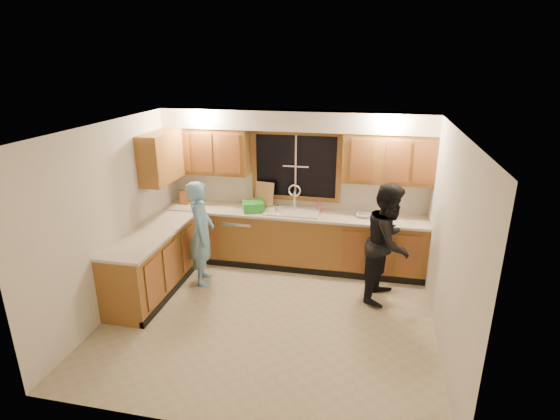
# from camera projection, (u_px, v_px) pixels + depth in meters

# --- Properties ---
(floor) EXTENTS (4.20, 4.20, 0.00)m
(floor) POSITION_uv_depth(u_px,v_px,m) (270.00, 317.00, 5.78)
(floor) COLOR #B5AA8B
(floor) RESTS_ON ground
(ceiling) EXTENTS (4.20, 4.20, 0.00)m
(ceiling) POSITION_uv_depth(u_px,v_px,m) (268.00, 127.00, 4.95)
(ceiling) COLOR silver
(wall_back) EXTENTS (4.20, 0.00, 4.20)m
(wall_back) POSITION_uv_depth(u_px,v_px,m) (296.00, 187.00, 7.12)
(wall_back) COLOR silver
(wall_back) RESTS_ON ground
(wall_left) EXTENTS (0.00, 3.80, 3.80)m
(wall_left) POSITION_uv_depth(u_px,v_px,m) (115.00, 217.00, 5.78)
(wall_left) COLOR silver
(wall_left) RESTS_ON ground
(wall_right) EXTENTS (0.00, 3.80, 3.80)m
(wall_right) POSITION_uv_depth(u_px,v_px,m) (448.00, 244.00, 4.96)
(wall_right) COLOR silver
(wall_right) RESTS_ON ground
(base_cabinets_back) EXTENTS (4.20, 0.60, 0.88)m
(base_cabinets_back) POSITION_uv_depth(u_px,v_px,m) (292.00, 240.00, 7.11)
(base_cabinets_back) COLOR #98642C
(base_cabinets_back) RESTS_ON ground
(base_cabinets_left) EXTENTS (0.60, 1.90, 0.88)m
(base_cabinets_left) POSITION_uv_depth(u_px,v_px,m) (154.00, 263.00, 6.31)
(base_cabinets_left) COLOR #98642C
(base_cabinets_left) RESTS_ON ground
(countertop_back) EXTENTS (4.20, 0.63, 0.04)m
(countertop_back) POSITION_uv_depth(u_px,v_px,m) (292.00, 214.00, 6.95)
(countertop_back) COLOR beige
(countertop_back) RESTS_ON base_cabinets_back
(countertop_left) EXTENTS (0.63, 1.90, 0.04)m
(countertop_left) POSITION_uv_depth(u_px,v_px,m) (152.00, 234.00, 6.15)
(countertop_left) COLOR beige
(countertop_left) RESTS_ON base_cabinets_left
(upper_cabinets_left) EXTENTS (1.35, 0.33, 0.75)m
(upper_cabinets_left) POSITION_uv_depth(u_px,v_px,m) (208.00, 151.00, 7.06)
(upper_cabinets_left) COLOR #98642C
(upper_cabinets_left) RESTS_ON wall_back
(upper_cabinets_right) EXTENTS (1.35, 0.33, 0.75)m
(upper_cabinets_right) POSITION_uv_depth(u_px,v_px,m) (388.00, 159.00, 6.50)
(upper_cabinets_right) COLOR #98642C
(upper_cabinets_right) RESTS_ON wall_back
(upper_cabinets_return) EXTENTS (0.33, 0.90, 0.75)m
(upper_cabinets_return) POSITION_uv_depth(u_px,v_px,m) (161.00, 157.00, 6.59)
(upper_cabinets_return) COLOR #98642C
(upper_cabinets_return) RESTS_ON wall_left
(soffit) EXTENTS (4.20, 0.35, 0.30)m
(soffit) POSITION_uv_depth(u_px,v_px,m) (294.00, 120.00, 6.60)
(soffit) COLOR white
(soffit) RESTS_ON wall_back
(window_frame) EXTENTS (1.44, 0.03, 1.14)m
(window_frame) POSITION_uv_depth(u_px,v_px,m) (296.00, 166.00, 7.00)
(window_frame) COLOR black
(window_frame) RESTS_ON wall_back
(sink) EXTENTS (0.86, 0.52, 0.57)m
(sink) POSITION_uv_depth(u_px,v_px,m) (292.00, 215.00, 6.98)
(sink) COLOR silver
(sink) RESTS_ON countertop_back
(dishwasher) EXTENTS (0.60, 0.56, 0.82)m
(dishwasher) POSITION_uv_depth(u_px,v_px,m) (242.00, 237.00, 7.28)
(dishwasher) COLOR silver
(dishwasher) RESTS_ON floor
(stove) EXTENTS (0.58, 0.75, 0.90)m
(stove) POSITION_uv_depth(u_px,v_px,m) (133.00, 281.00, 5.78)
(stove) COLOR silver
(stove) RESTS_ON floor
(man) EXTENTS (0.53, 0.66, 1.59)m
(man) POSITION_uv_depth(u_px,v_px,m) (201.00, 233.00, 6.45)
(man) COLOR #73ACD9
(man) RESTS_ON floor
(woman) EXTENTS (0.84, 0.97, 1.68)m
(woman) POSITION_uv_depth(u_px,v_px,m) (388.00, 243.00, 5.99)
(woman) COLOR black
(woman) RESTS_ON floor
(knife_block) EXTENTS (0.15, 0.13, 0.24)m
(knife_block) POSITION_uv_depth(u_px,v_px,m) (184.00, 197.00, 7.31)
(knife_block) COLOR #9E592B
(knife_block) RESTS_ON countertop_back
(cutting_board) EXTENTS (0.33, 0.17, 0.41)m
(cutting_board) POSITION_uv_depth(u_px,v_px,m) (264.00, 195.00, 7.12)
(cutting_board) COLOR tan
(cutting_board) RESTS_ON countertop_back
(dish_crate) EXTENTS (0.42, 0.40, 0.15)m
(dish_crate) POSITION_uv_depth(u_px,v_px,m) (253.00, 206.00, 6.99)
(dish_crate) COLOR #248E29
(dish_crate) RESTS_ON countertop_back
(soap_bottle) EXTENTS (0.08, 0.08, 0.17)m
(soap_bottle) POSITION_uv_depth(u_px,v_px,m) (319.00, 205.00, 7.00)
(soap_bottle) COLOR #E75897
(soap_bottle) RESTS_ON countertop_back
(bowl) EXTENTS (0.27, 0.27, 0.05)m
(bowl) POSITION_uv_depth(u_px,v_px,m) (364.00, 215.00, 6.73)
(bowl) COLOR silver
(bowl) RESTS_ON countertop_back
(can_left) EXTENTS (0.08, 0.08, 0.11)m
(can_left) POSITION_uv_depth(u_px,v_px,m) (277.00, 210.00, 6.89)
(can_left) COLOR beige
(can_left) RESTS_ON countertop_back
(can_right) EXTENTS (0.07, 0.07, 0.13)m
(can_right) POSITION_uv_depth(u_px,v_px,m) (277.00, 209.00, 6.88)
(can_right) COLOR beige
(can_right) RESTS_ON countertop_back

